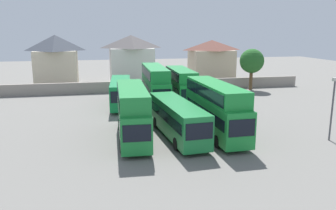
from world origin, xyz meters
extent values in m
plane|color=slate|center=(0.00, 18.00, 0.00)|extent=(140.00, 140.00, 0.00)
cube|color=gray|center=(0.00, 24.78, 0.90)|extent=(56.00, 0.50, 1.80)
cube|color=#1C8236|center=(-3.94, 0.00, 1.85)|extent=(2.98, 10.83, 2.98)
cube|color=black|center=(-4.20, -5.37, 2.20)|extent=(2.19, 0.18, 1.34)
cube|color=black|center=(-3.94, 0.00, 2.20)|extent=(2.98, 9.98, 0.94)
cube|color=#1C8236|center=(-3.93, 0.27, 4.09)|extent=(2.91, 10.29, 1.51)
cube|color=black|center=(-3.93, 0.27, 4.09)|extent=(2.97, 9.76, 1.06)
cylinder|color=black|center=(-2.96, -3.37, 0.55)|extent=(0.35, 1.11, 1.10)
cylinder|color=black|center=(-5.24, -3.27, 0.55)|extent=(0.35, 1.11, 1.10)
cylinder|color=black|center=(-2.65, 3.27, 0.55)|extent=(0.35, 1.11, 1.10)
cylinder|color=black|center=(-4.93, 3.38, 0.55)|extent=(0.35, 1.11, 1.10)
cube|color=#1B7B39|center=(0.22, -0.08, 1.84)|extent=(3.34, 11.62, 2.96)
cube|color=black|center=(0.62, -5.82, 2.19)|extent=(2.25, 0.24, 1.33)
cube|color=black|center=(0.22, -0.08, 2.19)|extent=(3.32, 10.71, 0.93)
cylinder|color=black|center=(1.63, -3.55, 0.55)|extent=(0.38, 1.12, 1.10)
cylinder|color=black|center=(-0.71, -3.71, 0.55)|extent=(0.38, 1.12, 1.10)
cylinder|color=black|center=(1.14, 3.55, 0.55)|extent=(0.38, 1.12, 1.10)
cylinder|color=black|center=(-1.20, 3.38, 0.55)|extent=(0.38, 1.12, 1.10)
cube|color=#1B8835|center=(3.97, -0.22, 1.92)|extent=(2.77, 11.51, 3.13)
cube|color=black|center=(4.09, -5.97, 2.30)|extent=(2.23, 0.13, 1.41)
cube|color=black|center=(3.97, -0.22, 2.30)|extent=(2.79, 10.60, 0.99)
cube|color=#1B8835|center=(3.96, 0.06, 4.23)|extent=(2.71, 10.94, 1.49)
cube|color=black|center=(3.96, 0.06, 4.23)|extent=(2.78, 10.37, 1.04)
cylinder|color=black|center=(5.21, -3.75, 0.55)|extent=(0.32, 1.11, 1.10)
cylinder|color=black|center=(2.88, -3.80, 0.55)|extent=(0.32, 1.11, 1.10)
cylinder|color=black|center=(5.06, 3.35, 0.55)|extent=(0.32, 1.11, 1.10)
cylinder|color=black|center=(2.73, 3.30, 0.55)|extent=(0.32, 1.11, 1.10)
cube|color=#127C3E|center=(-3.92, 14.78, 1.88)|extent=(3.47, 11.55, 3.05)
cube|color=black|center=(-4.40, 9.09, 2.25)|extent=(2.23, 0.27, 1.37)
cube|color=black|center=(-3.92, 14.78, 2.25)|extent=(3.44, 10.64, 0.96)
cylinder|color=black|center=(-3.06, 11.17, 0.55)|extent=(0.39, 1.12, 1.10)
cylinder|color=black|center=(-5.38, 11.36, 0.55)|extent=(0.39, 1.12, 1.10)
cylinder|color=black|center=(-2.47, 18.19, 0.55)|extent=(0.39, 1.12, 1.10)
cylinder|color=black|center=(-4.79, 18.39, 0.55)|extent=(0.39, 1.12, 1.10)
cube|color=#218A40|center=(0.75, 14.87, 1.95)|extent=(3.00, 12.03, 3.18)
cube|color=black|center=(0.51, 8.89, 2.33)|extent=(2.21, 0.17, 1.43)
cube|color=black|center=(0.75, 14.87, 2.33)|extent=(3.00, 11.08, 1.00)
cube|color=#218A40|center=(0.77, 15.17, 4.32)|extent=(2.92, 11.43, 1.55)
cube|color=black|center=(0.77, 15.17, 4.32)|extent=(2.99, 10.84, 1.09)
cylinder|color=black|center=(1.75, 11.13, 0.55)|extent=(0.35, 1.11, 1.10)
cylinder|color=black|center=(-0.55, 11.22, 0.55)|extent=(0.35, 1.11, 1.10)
cylinder|color=black|center=(2.06, 18.52, 0.55)|extent=(0.35, 1.11, 1.10)
cylinder|color=black|center=(-0.25, 18.62, 0.55)|extent=(0.35, 1.11, 1.10)
cube|color=#1D8439|center=(4.30, 14.59, 1.82)|extent=(2.89, 10.37, 2.92)
cube|color=black|center=(4.13, 9.43, 2.17)|extent=(2.24, 0.16, 1.32)
cube|color=black|center=(4.30, 14.59, 2.17)|extent=(2.90, 9.55, 0.92)
cube|color=#1D8439|center=(4.31, 14.84, 3.99)|extent=(2.82, 9.85, 1.41)
cube|color=black|center=(4.31, 14.84, 3.99)|extent=(2.90, 9.34, 0.99)
cylinder|color=black|center=(5.36, 11.36, 0.55)|extent=(0.34, 1.11, 1.10)
cylinder|color=black|center=(3.02, 11.44, 0.55)|extent=(0.34, 1.11, 1.10)
cylinder|color=black|center=(5.58, 17.74, 0.55)|extent=(0.34, 1.11, 1.10)
cylinder|color=black|center=(3.24, 17.81, 0.55)|extent=(0.34, 1.11, 1.10)
cube|color=beige|center=(-13.88, 33.84, 3.17)|extent=(7.19, 6.71, 6.33)
pyramid|color=#3D424C|center=(-13.88, 33.84, 7.70)|extent=(7.55, 7.04, 2.73)
cube|color=silver|center=(-0.52, 33.13, 3.34)|extent=(7.68, 7.17, 6.68)
pyramid|color=#514C4C|center=(-0.52, 33.13, 7.84)|extent=(8.07, 7.53, 2.32)
cube|color=#C6B293|center=(15.46, 34.44, 3.01)|extent=(8.10, 6.16, 6.02)
pyramid|color=brown|center=(15.46, 34.44, 7.00)|extent=(8.50, 6.46, 1.95)
cylinder|color=brown|center=(18.50, 22.78, 1.72)|extent=(0.55, 0.55, 3.44)
sphere|color=#235B23|center=(18.50, 22.78, 4.84)|extent=(4.03, 4.03, 4.03)
cylinder|color=#4C4C51|center=(13.63, -4.00, 2.74)|extent=(0.16, 0.16, 5.47)
cube|color=beige|center=(13.63, -4.00, 5.62)|extent=(0.50, 0.24, 0.30)
camera|label=1|loc=(-7.04, -30.18, 9.89)|focal=36.51mm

